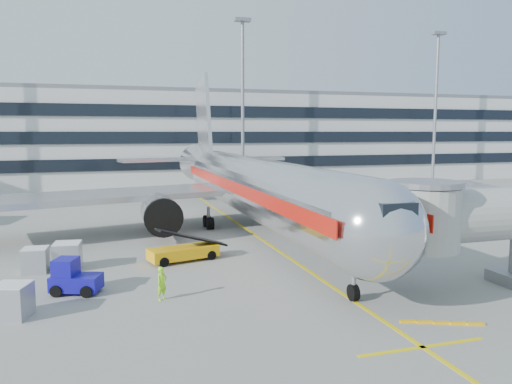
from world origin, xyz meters
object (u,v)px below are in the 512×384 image
object	(u,v)px
cargo_container_left	(35,260)
cargo_container_front	(12,301)
cargo_container_right	(67,256)
baggage_tug	(73,278)
main_jet	(248,184)
ramp_worker	(162,283)
belt_loader	(183,251)

from	to	relation	value
cargo_container_left	cargo_container_front	xyz separation A→B (m)	(-0.10, -8.11, 0.04)
cargo_container_right	baggage_tug	bearing A→B (deg)	-83.44
main_jet	ramp_worker	xyz separation A→B (m)	(-9.64, -16.56, -3.34)
cargo_container_front	cargo_container_right	bearing A→B (deg)	76.53
main_jet	ramp_worker	bearing A→B (deg)	-120.21
belt_loader	ramp_worker	world-z (taller)	belt_loader
belt_loader	main_jet	bearing A→B (deg)	50.51
main_jet	cargo_container_right	distance (m)	17.50
belt_loader	baggage_tug	xyz separation A→B (m)	(-6.92, -5.15, 0.17)
cargo_container_front	ramp_worker	xyz separation A→B (m)	(7.16, 0.47, 0.06)
main_jet	cargo_container_front	bearing A→B (deg)	-134.63
cargo_container_left	ramp_worker	distance (m)	10.41
ramp_worker	cargo_container_right	bearing A→B (deg)	84.84
cargo_container_right	main_jet	bearing A→B (deg)	30.43
cargo_container_left	ramp_worker	world-z (taller)	ramp_worker
baggage_tug	cargo_container_right	size ratio (longest dim) A/B	1.62
cargo_container_left	cargo_container_right	world-z (taller)	cargo_container_right
belt_loader	baggage_tug	world-z (taller)	belt_loader
baggage_tug	cargo_container_left	size ratio (longest dim) A/B	1.84
main_jet	belt_loader	world-z (taller)	main_jet
cargo_container_right	cargo_container_front	xyz separation A→B (m)	(-1.99, -8.32, -0.05)
belt_loader	cargo_container_front	xyz separation A→B (m)	(-9.52, -8.19, 0.15)
main_jet	cargo_container_right	xyz separation A→B (m)	(-14.81, -8.70, -3.35)
baggage_tug	cargo_container_right	xyz separation A→B (m)	(-0.61, 5.28, 0.03)
cargo_container_left	cargo_container_right	distance (m)	1.91
baggage_tug	main_jet	bearing A→B (deg)	44.55
belt_loader	cargo_container_left	bearing A→B (deg)	-179.53
cargo_container_left	cargo_container_front	distance (m)	8.11
cargo_container_right	ramp_worker	world-z (taller)	ramp_worker
cargo_container_left	belt_loader	bearing A→B (deg)	0.47
baggage_tug	ramp_worker	size ratio (longest dim) A/B	1.65
main_jet	baggage_tug	size ratio (longest dim) A/B	17.23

